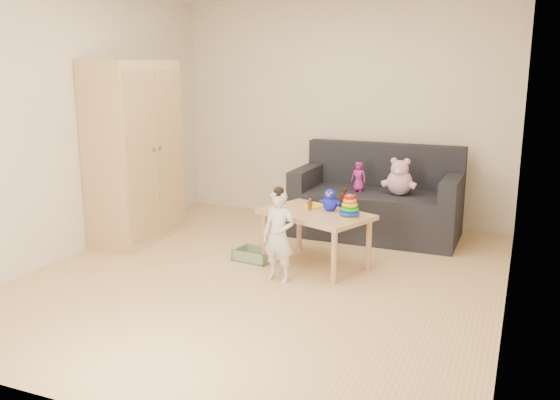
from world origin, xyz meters
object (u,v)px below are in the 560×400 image
at_px(sofa, 376,214).
at_px(toddler, 279,237).
at_px(play_table, 315,239).
at_px(wardrobe, 134,152).

distance_m(sofa, toddler, 1.75).
height_order(play_table, toddler, toddler).
distance_m(wardrobe, sofa, 2.66).
distance_m(wardrobe, toddler, 2.05).
relative_size(wardrobe, play_table, 1.92).
relative_size(sofa, toddler, 2.22).
relative_size(play_table, toddler, 1.24).
bearing_deg(play_table, sofa, 76.84).
xyz_separation_m(sofa, toddler, (-0.44, -1.68, 0.15)).
bearing_deg(wardrobe, sofa, 25.26).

